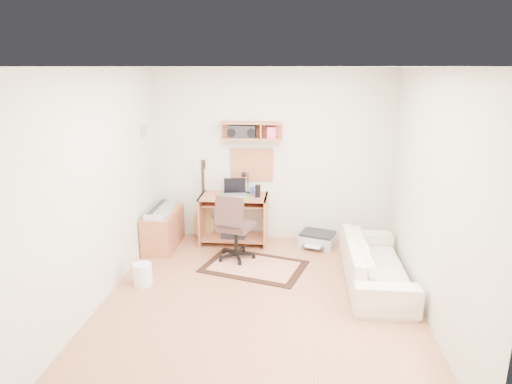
# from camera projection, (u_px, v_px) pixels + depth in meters

# --- Properties ---
(floor) EXTENTS (3.60, 4.00, 0.01)m
(floor) POSITION_uv_depth(u_px,v_px,m) (260.00, 300.00, 5.22)
(floor) COLOR #B06F49
(floor) RESTS_ON ground
(ceiling) EXTENTS (3.60, 4.00, 0.01)m
(ceiling) POSITION_uv_depth(u_px,v_px,m) (261.00, 66.00, 4.52)
(ceiling) COLOR white
(ceiling) RESTS_ON ground
(back_wall) EXTENTS (3.60, 0.01, 2.60)m
(back_wall) POSITION_uv_depth(u_px,v_px,m) (272.00, 156.00, 6.79)
(back_wall) COLOR beige
(back_wall) RESTS_ON ground
(left_wall) EXTENTS (0.01, 4.00, 2.60)m
(left_wall) POSITION_uv_depth(u_px,v_px,m) (100.00, 187.00, 5.03)
(left_wall) COLOR beige
(left_wall) RESTS_ON ground
(right_wall) EXTENTS (0.01, 4.00, 2.60)m
(right_wall) POSITION_uv_depth(u_px,v_px,m) (433.00, 196.00, 4.70)
(right_wall) COLOR beige
(right_wall) RESTS_ON ground
(wall_shelf) EXTENTS (0.90, 0.25, 0.26)m
(wall_shelf) POSITION_uv_depth(u_px,v_px,m) (251.00, 131.00, 6.59)
(wall_shelf) COLOR #AC633C
(wall_shelf) RESTS_ON back_wall
(cork_board) EXTENTS (0.64, 0.03, 0.49)m
(cork_board) POSITION_uv_depth(u_px,v_px,m) (252.00, 165.00, 6.83)
(cork_board) COLOR tan
(cork_board) RESTS_ON back_wall
(wall_photo) EXTENTS (0.02, 0.20, 0.15)m
(wall_photo) POSITION_uv_depth(u_px,v_px,m) (144.00, 132.00, 6.36)
(wall_photo) COLOR #4C8CBF
(wall_photo) RESTS_ON left_wall
(desk) EXTENTS (1.00, 0.55, 0.75)m
(desk) POSITION_uv_depth(u_px,v_px,m) (234.00, 219.00, 6.82)
(desk) COLOR #AC633C
(desk) RESTS_ON floor
(laptop) EXTENTS (0.37, 0.37, 0.25)m
(laptop) POSITION_uv_depth(u_px,v_px,m) (235.00, 188.00, 6.67)
(laptop) COLOR silver
(laptop) RESTS_ON desk
(speaker) EXTENTS (0.08, 0.08, 0.18)m
(speaker) POSITION_uv_depth(u_px,v_px,m) (258.00, 191.00, 6.61)
(speaker) COLOR black
(speaker) RESTS_ON desk
(desk_lamp) EXTENTS (0.11, 0.11, 0.34)m
(desk_lamp) POSITION_uv_depth(u_px,v_px,m) (248.00, 183.00, 6.79)
(desk_lamp) COLOR black
(desk_lamp) RESTS_ON desk
(pencil_cup) EXTENTS (0.07, 0.07, 0.11)m
(pencil_cup) POSITION_uv_depth(u_px,v_px,m) (252.00, 191.00, 6.78)
(pencil_cup) COLOR navy
(pencil_cup) RESTS_ON desk
(boombox) EXTENTS (0.39, 0.18, 0.20)m
(boombox) POSITION_uv_depth(u_px,v_px,m) (242.00, 132.00, 6.60)
(boombox) COLOR black
(boombox) RESTS_ON wall_shelf
(rug) EXTENTS (1.50, 1.20, 0.02)m
(rug) POSITION_uv_depth(u_px,v_px,m) (254.00, 266.00, 6.06)
(rug) COLOR beige
(rug) RESTS_ON floor
(task_chair) EXTENTS (0.62, 0.62, 0.97)m
(task_chair) POSITION_uv_depth(u_px,v_px,m) (236.00, 226.00, 6.20)
(task_chair) COLOR #3B2723
(task_chair) RESTS_ON floor
(cabinet) EXTENTS (0.40, 0.90, 0.55)m
(cabinet) POSITION_uv_depth(u_px,v_px,m) (163.00, 229.00, 6.69)
(cabinet) COLOR #AC633C
(cabinet) RESTS_ON floor
(music_keyboard) EXTENTS (0.26, 0.85, 0.07)m
(music_keyboard) POSITION_uv_depth(u_px,v_px,m) (162.00, 209.00, 6.60)
(music_keyboard) COLOR #B2B5BA
(music_keyboard) RESTS_ON cabinet
(guitar) EXTENTS (0.37, 0.27, 1.24)m
(guitar) POSITION_uv_depth(u_px,v_px,m) (203.00, 200.00, 6.93)
(guitar) COLOR #A87833
(guitar) RESTS_ON floor
(waste_basket) EXTENTS (0.26, 0.26, 0.28)m
(waste_basket) POSITION_uv_depth(u_px,v_px,m) (143.00, 274.00, 5.54)
(waste_basket) COLOR white
(waste_basket) RESTS_ON floor
(printer) EXTENTS (0.60, 0.53, 0.19)m
(printer) POSITION_uv_depth(u_px,v_px,m) (318.00, 240.00, 6.79)
(printer) COLOR #A5A8AA
(printer) RESTS_ON floor
(sofa) EXTENTS (0.53, 1.81, 0.71)m
(sofa) POSITION_uv_depth(u_px,v_px,m) (376.00, 256.00, 5.53)
(sofa) COLOR beige
(sofa) RESTS_ON floor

